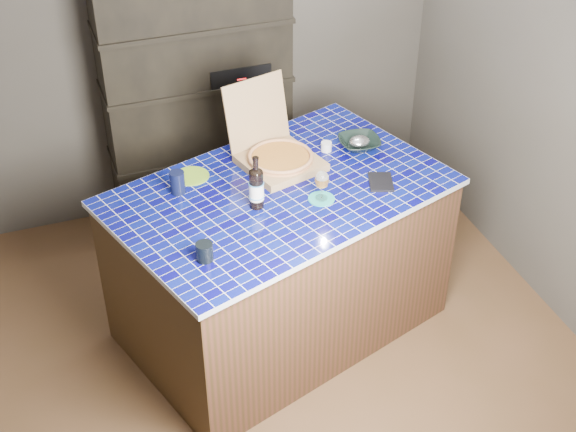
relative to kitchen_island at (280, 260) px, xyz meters
name	(u,v)px	position (x,y,z in m)	size (l,w,h in m)	color
room	(271,174)	(-0.13, -0.24, 0.76)	(3.50, 3.50, 3.50)	brown
shelving_unit	(198,100)	(-0.12, 1.28, 0.42)	(1.20, 0.41, 1.80)	black
kitchen_island	(280,260)	(0.00, 0.00, 0.00)	(2.04, 1.63, 0.97)	#4D2A1E
pizza_box	(278,155)	(0.08, 0.25, 0.55)	(0.51, 0.57, 0.43)	#967A4D
mead_bottle	(256,188)	(-0.16, -0.11, 0.60)	(0.08, 0.08, 0.30)	black
teal_trivet	(321,199)	(0.18, -0.16, 0.49)	(0.14, 0.14, 0.01)	teal
wine_glass	(322,180)	(0.18, -0.16, 0.61)	(0.07, 0.07, 0.17)	white
tumbler	(204,252)	(-0.53, -0.44, 0.53)	(0.08, 0.08, 0.09)	black
dvd_case	(381,182)	(0.54, -0.12, 0.49)	(0.13, 0.18, 0.01)	black
bowl	(359,143)	(0.58, 0.26, 0.51)	(0.24, 0.24, 0.06)	black
foil_contents	(359,141)	(0.58, 0.26, 0.53)	(0.12, 0.10, 0.06)	silver
white_jar	(326,147)	(0.39, 0.29, 0.51)	(0.06, 0.06, 0.05)	silver
navy_cup	(177,182)	(-0.52, 0.16, 0.55)	(0.08, 0.08, 0.13)	black
green_trivet	(192,176)	(-0.41, 0.29, 0.49)	(0.20, 0.20, 0.01)	#72A423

